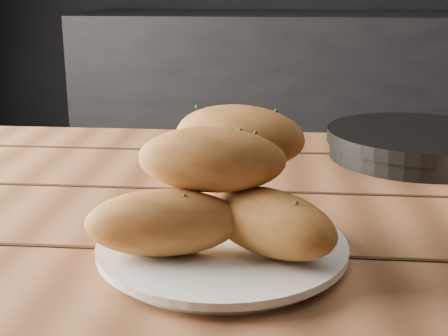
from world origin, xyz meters
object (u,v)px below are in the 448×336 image
(table, at_px, (394,297))
(bread_rolls, at_px, (221,187))
(plate, at_px, (222,249))
(skillet, at_px, (417,144))

(table, distance_m, bread_rolls, 0.28)
(table, distance_m, plate, 0.25)
(table, bearing_deg, plate, -150.93)
(plate, relative_size, skillet, 0.62)
(plate, bearing_deg, table, 29.07)
(skillet, bearing_deg, table, -104.47)
(plate, bearing_deg, bread_rolls, 117.07)
(plate, bearing_deg, skillet, 55.65)
(plate, height_order, bread_rolls, bread_rolls)
(skillet, bearing_deg, plate, -124.35)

